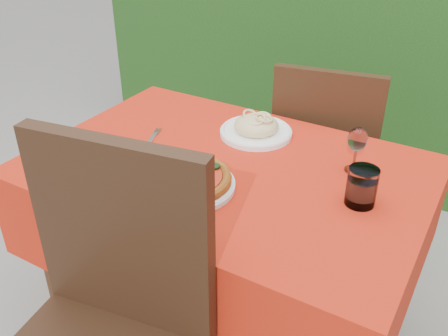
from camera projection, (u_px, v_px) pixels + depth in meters
The scene contains 10 objects.
ground at pixel (226, 326), 1.99m from camera, with size 60.00×60.00×0.00m, color slate.
hedge at pixel (372, 12), 2.67m from camera, with size 3.20×0.55×1.78m.
dining_table at pixel (226, 203), 1.69m from camera, with size 1.26×0.86×0.75m.
chair_near at pixel (104, 325), 1.22m from camera, with size 0.55×0.55×1.06m.
chair_far at pixel (325, 153), 2.11m from camera, with size 0.49×0.49×0.93m.
pizza_plate at pixel (185, 180), 1.48m from camera, with size 0.34×0.34×0.06m.
pasta_plate at pixel (256, 128), 1.78m from camera, with size 0.26×0.26×0.07m.
water_glass at pixel (361, 188), 1.40m from camera, with size 0.09×0.09×0.11m.
wine_glass at pixel (357, 141), 1.52m from camera, with size 0.06×0.06×0.15m.
fork at pixel (150, 141), 1.74m from camera, with size 0.02×0.19×0.00m, color silver.
Camera 1 is at (0.70, -1.20, 1.56)m, focal length 40.00 mm.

